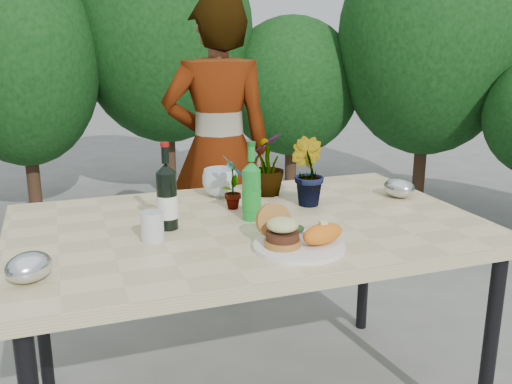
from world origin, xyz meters
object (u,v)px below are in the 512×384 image
object	(u,v)px
patio_table	(248,238)
person	(218,150)
dinner_plate	(299,246)
wine_bottle	(167,197)

from	to	relation	value
patio_table	person	bearing A→B (deg)	79.67
dinner_plate	wine_bottle	bearing A→B (deg)	136.86
patio_table	wine_bottle	bearing A→B (deg)	173.80
patio_table	wine_bottle	distance (m)	0.32
dinner_plate	person	distance (m)	1.37
patio_table	wine_bottle	size ratio (longest dim) A/B	5.47
person	wine_bottle	bearing A→B (deg)	75.49
dinner_plate	wine_bottle	world-z (taller)	wine_bottle
wine_bottle	person	world-z (taller)	person
dinner_plate	person	bearing A→B (deg)	84.54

